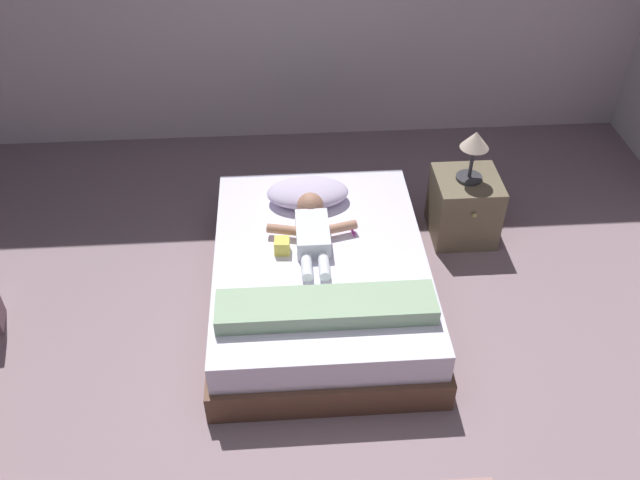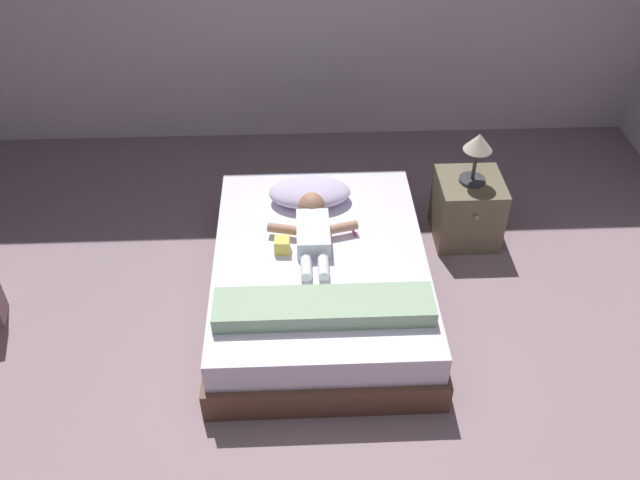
# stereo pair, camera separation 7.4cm
# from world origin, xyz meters

# --- Properties ---
(ground_plane) EXTENTS (8.00, 8.00, 0.00)m
(ground_plane) POSITION_xyz_m (0.00, 0.00, 0.00)
(ground_plane) COLOR gray
(bed) EXTENTS (1.28, 1.72, 0.38)m
(bed) POSITION_xyz_m (0.29, 0.96, 0.19)
(bed) COLOR brown
(bed) RESTS_ON ground_plane
(pillow) EXTENTS (0.52, 0.32, 0.13)m
(pillow) POSITION_xyz_m (0.25, 1.47, 0.45)
(pillow) COLOR silver
(pillow) RESTS_ON bed
(baby) EXTENTS (0.54, 0.67, 0.16)m
(baby) POSITION_xyz_m (0.25, 1.12, 0.45)
(baby) COLOR silver
(baby) RESTS_ON bed
(toothbrush) EXTENTS (0.04, 0.12, 0.02)m
(toothbrush) POSITION_xyz_m (0.49, 1.16, 0.39)
(toothbrush) COLOR #AC33A5
(toothbrush) RESTS_ON bed
(nightstand) EXTENTS (0.42, 0.45, 0.45)m
(nightstand) POSITION_xyz_m (1.30, 1.55, 0.23)
(nightstand) COLOR #6D6048
(nightstand) RESTS_ON ground_plane
(lamp) EXTENTS (0.18, 0.18, 0.35)m
(lamp) POSITION_xyz_m (1.30, 1.55, 0.71)
(lamp) COLOR #333338
(lamp) RESTS_ON nightstand
(blanket) EXTENTS (1.15, 0.25, 0.09)m
(blanket) POSITION_xyz_m (0.29, 0.47, 0.43)
(blanket) COLOR #98B893
(blanket) RESTS_ON bed
(toy_block) EXTENTS (0.09, 0.09, 0.09)m
(toy_block) POSITION_xyz_m (0.07, 0.98, 0.43)
(toy_block) COLOR #DCCB4B
(toy_block) RESTS_ON bed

